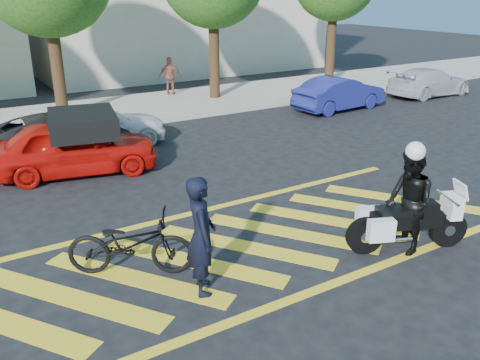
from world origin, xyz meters
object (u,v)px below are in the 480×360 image
red_convertible (73,147)px  officer_moto (409,202)px  parked_mid_left (60,134)px  parked_far_right (429,82)px  police_motorcycle (406,222)px  bicycle (130,244)px  parked_right (340,93)px  officer_bike (201,236)px  parked_mid_right (96,125)px

red_convertible → officer_moto: bearing=-139.4°
officer_moto → parked_mid_left: (-4.05, 9.49, -0.38)m
parked_far_right → police_motorcycle: bearing=127.5°
parked_mid_left → parked_far_right: 16.35m
bicycle → parked_right: size_ratio=0.54×
police_motorcycle → parked_far_right: bearing=59.7°
police_motorcycle → red_convertible: 8.61m
bicycle → officer_moto: bearing=-81.4°
police_motorcycle → officer_moto: (-0.02, -0.01, 0.42)m
police_motorcycle → parked_mid_left: size_ratio=0.52×
police_motorcycle → officer_bike: bearing=-169.2°
parked_mid_left → parked_right: bearing=-91.1°
bicycle → parked_mid_left: (0.63, 7.58, 0.04)m
red_convertible → parked_right: size_ratio=1.07×
red_convertible → parked_mid_left: 1.97m
parked_mid_right → parked_right: parked_mid_right is taller
officer_bike → police_motorcycle: 4.00m
parked_mid_right → police_motorcycle: bearing=-161.3°
officer_moto → parked_right: 11.74m
officer_bike → red_convertible: bearing=21.1°
police_motorcycle → parked_far_right: parked_far_right is taller
parked_mid_left → parked_right: (10.95, -0.00, 0.05)m
bicycle → red_convertible: size_ratio=0.50×
parked_far_right → parked_mid_right: bearing=89.8°
bicycle → parked_mid_right: parked_mid_right is taller
police_motorcycle → red_convertible: red_convertible is taller
parked_mid_left → parked_mid_right: 1.08m
officer_moto → parked_far_right: (12.30, 9.49, -0.36)m
officer_bike → parked_mid_right: bearing=12.7°
parked_right → parked_mid_left: bearing=85.8°
officer_bike → parked_mid_left: officer_bike is taller
parked_mid_left → parked_far_right: bearing=-91.1°
officer_bike → parked_far_right: bearing=-43.1°
officer_moto → parked_right: officer_moto is taller
parked_right → parked_far_right: 5.40m
bicycle → officer_moto: officer_moto is taller
officer_moto → parked_mid_right: bearing=-140.6°
officer_moto → red_convertible: size_ratio=0.46×
officer_bike → parked_mid_left: size_ratio=0.46×
parked_mid_right → parked_mid_left: bearing=91.3°
parked_mid_right → parked_right: 9.87m
red_convertible → parked_right: red_convertible is taller
bicycle → parked_right: (11.58, 7.58, 0.10)m
officer_moto → parked_right: size_ratio=0.49×
officer_moto → red_convertible: (-4.17, 7.53, -0.25)m
officer_bike → bicycle: bearing=53.9°
bicycle → police_motorcycle: bicycle is taller
bicycle → officer_moto: (4.68, -1.92, 0.42)m
parked_right → officer_moto: bearing=139.8°
parked_far_right → bicycle: bearing=113.9°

